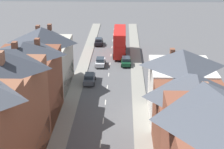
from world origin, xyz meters
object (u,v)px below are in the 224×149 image
(double_decker_bus_lead, at_px, (120,41))
(car_near_blue, at_px, (126,61))
(car_parked_left_a, at_px, (100,62))
(car_mid_white, at_px, (99,41))
(car_parked_right_a, at_px, (89,78))

(double_decker_bus_lead, bearing_deg, car_near_blue, -79.59)
(car_parked_left_a, bearing_deg, car_near_blue, 7.78)
(car_near_blue, bearing_deg, car_parked_left_a, -172.22)
(car_parked_left_a, relative_size, car_mid_white, 1.00)
(double_decker_bus_lead, distance_m, car_mid_white, 8.89)
(car_near_blue, bearing_deg, double_decker_bus_lead, 100.41)
(car_parked_right_a, distance_m, car_mid_white, 24.04)
(double_decker_bus_lead, xyz_separation_m, car_mid_white, (-4.89, 7.15, -2.01))
(double_decker_bus_lead, xyz_separation_m, car_near_blue, (1.31, -7.13, -2.01))
(car_near_blue, height_order, car_parked_left_a, car_parked_left_a)
(car_parked_left_a, bearing_deg, car_parked_right_a, -98.13)
(car_mid_white, bearing_deg, car_parked_left_a, -85.03)
(car_mid_white, bearing_deg, car_parked_right_a, -90.00)
(double_decker_bus_lead, distance_m, car_parked_left_a, 8.81)
(car_parked_left_a, distance_m, car_mid_white, 15.00)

